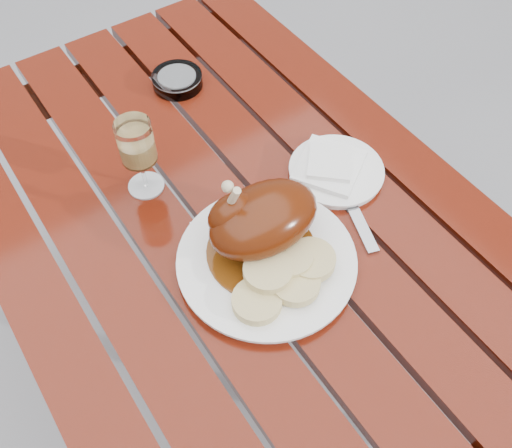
% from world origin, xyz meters
% --- Properties ---
extents(ground, '(60.00, 60.00, 0.00)m').
position_xyz_m(ground, '(0.00, 0.00, 0.00)').
color(ground, slate).
rests_on(ground, ground).
extents(table, '(0.80, 1.20, 0.75)m').
position_xyz_m(table, '(0.00, 0.00, 0.38)').
color(table, maroon).
rests_on(table, ground).
extents(dinner_plate, '(0.31, 0.31, 0.02)m').
position_xyz_m(dinner_plate, '(-0.01, -0.14, 0.76)').
color(dinner_plate, white).
rests_on(dinner_plate, table).
extents(roast_duck, '(0.20, 0.18, 0.14)m').
position_xyz_m(roast_duck, '(0.00, -0.10, 0.82)').
color(roast_duck, '#5A2C0A').
rests_on(roast_duck, dinner_plate).
extents(bread_dumplings, '(0.19, 0.12, 0.03)m').
position_xyz_m(bread_dumplings, '(-0.01, -0.19, 0.79)').
color(bread_dumplings, tan).
rests_on(bread_dumplings, dinner_plate).
extents(wine_glass, '(0.07, 0.07, 0.15)m').
position_xyz_m(wine_glass, '(-0.10, 0.12, 0.83)').
color(wine_glass, tan).
rests_on(wine_glass, table).
extents(side_plate, '(0.23, 0.23, 0.01)m').
position_xyz_m(side_plate, '(0.21, -0.05, 0.76)').
color(side_plate, white).
rests_on(side_plate, table).
extents(napkin, '(0.16, 0.16, 0.01)m').
position_xyz_m(napkin, '(0.20, -0.04, 0.77)').
color(napkin, white).
rests_on(napkin, side_plate).
extents(ashtray, '(0.14, 0.14, 0.03)m').
position_xyz_m(ashtray, '(0.09, 0.33, 0.76)').
color(ashtray, '#B2B7BC').
rests_on(ashtray, table).
extents(fork, '(0.08, 0.16, 0.01)m').
position_xyz_m(fork, '(-0.10, -0.09, 0.75)').
color(fork, gray).
rests_on(fork, table).
extents(knife, '(0.09, 0.21, 0.01)m').
position_xyz_m(knife, '(0.18, -0.12, 0.75)').
color(knife, gray).
rests_on(knife, table).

